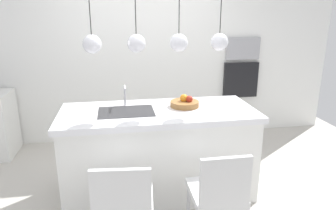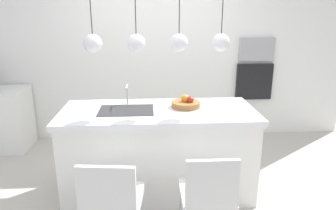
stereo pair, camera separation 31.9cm
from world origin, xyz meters
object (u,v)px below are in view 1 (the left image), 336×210
object	(u,v)px
microwave	(243,48)
chair_near	(123,201)
fruit_bowl	(185,103)
chair_middle	(218,192)
oven	(240,80)

from	to	relation	value
microwave	chair_near	distance (m)	3.27
fruit_bowl	microwave	world-z (taller)	microwave
microwave	chair_middle	size ratio (longest dim) A/B	0.61
oven	chair_middle	world-z (taller)	oven
oven	fruit_bowl	bearing A→B (deg)	-129.76
fruit_bowl	microwave	bearing A→B (deg)	50.24
chair_near	microwave	bearing A→B (deg)	51.81
fruit_bowl	microwave	distance (m)	1.99
microwave	fruit_bowl	bearing A→B (deg)	-129.76
fruit_bowl	oven	bearing A→B (deg)	50.24
oven	microwave	bearing A→B (deg)	0.00
fruit_bowl	chair_middle	size ratio (longest dim) A/B	0.35
microwave	chair_middle	bearing A→B (deg)	-115.43
fruit_bowl	oven	xyz separation A→B (m)	(1.25, 1.50, -0.11)
chair_middle	microwave	bearing A→B (deg)	64.57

